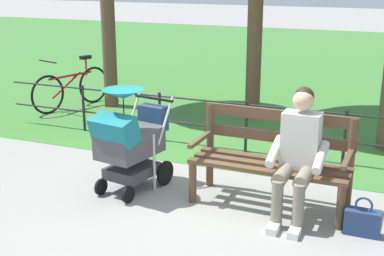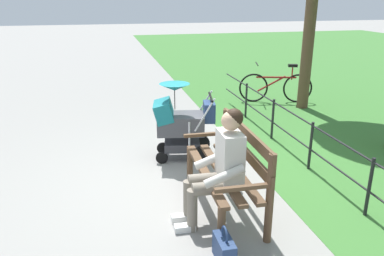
{
  "view_description": "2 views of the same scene",
  "coord_description": "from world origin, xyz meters",
  "px_view_note": "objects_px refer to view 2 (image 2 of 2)",
  "views": [
    {
      "loc": [
        -1.88,
        4.88,
        2.34
      ],
      "look_at": [
        0.13,
        0.01,
        0.75
      ],
      "focal_mm": 49.43,
      "sensor_mm": 36.0,
      "label": 1
    },
    {
      "loc": [
        -4.5,
        1.23,
        2.35
      ],
      "look_at": [
        -0.04,
        0.18,
        0.76
      ],
      "focal_mm": 36.17,
      "sensor_mm": 36.0,
      "label": 2
    }
  ],
  "objects_px": {
    "person_on_bench": "(220,165)",
    "stroller": "(180,121)",
    "bicycle": "(276,87)",
    "park_bench": "(230,164)",
    "handbag": "(224,249)"
  },
  "relations": [
    {
      "from": "person_on_bench",
      "to": "stroller",
      "type": "distance_m",
      "value": 1.8
    },
    {
      "from": "bicycle",
      "to": "park_bench",
      "type": "bearing_deg",
      "value": 149.07
    },
    {
      "from": "park_bench",
      "to": "stroller",
      "type": "bearing_deg",
      "value": 10.39
    },
    {
      "from": "handbag",
      "to": "stroller",
      "type": "bearing_deg",
      "value": -2.12
    },
    {
      "from": "stroller",
      "to": "bicycle",
      "type": "height_order",
      "value": "stroller"
    },
    {
      "from": "park_bench",
      "to": "bicycle",
      "type": "relative_size",
      "value": 1.0
    },
    {
      "from": "person_on_bench",
      "to": "bicycle",
      "type": "xyz_separation_m",
      "value": [
        4.48,
        -2.73,
        -0.31
      ]
    },
    {
      "from": "park_bench",
      "to": "person_on_bench",
      "type": "relative_size",
      "value": 1.26
    },
    {
      "from": "person_on_bench",
      "to": "stroller",
      "type": "xyz_separation_m",
      "value": [
        1.8,
        0.05,
        -0.08
      ]
    },
    {
      "from": "person_on_bench",
      "to": "bicycle",
      "type": "relative_size",
      "value": 0.79
    },
    {
      "from": "person_on_bench",
      "to": "handbag",
      "type": "xyz_separation_m",
      "value": [
        -0.65,
        0.14,
        -0.55
      ]
    },
    {
      "from": "park_bench",
      "to": "stroller",
      "type": "relative_size",
      "value": 1.4
    },
    {
      "from": "park_bench",
      "to": "stroller",
      "type": "height_order",
      "value": "stroller"
    },
    {
      "from": "handbag",
      "to": "bicycle",
      "type": "height_order",
      "value": "bicycle"
    },
    {
      "from": "stroller",
      "to": "handbag",
      "type": "relative_size",
      "value": 3.11
    }
  ]
}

